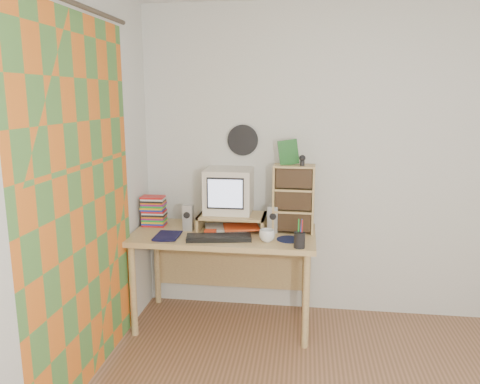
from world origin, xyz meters
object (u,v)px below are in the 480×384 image
(desk, at_px, (225,247))
(dvd_stack, at_px, (154,210))
(mug, at_px, (267,236))
(diary, at_px, (156,234))
(crt_monitor, at_px, (228,191))
(cd_rack, at_px, (294,199))
(keyboard, at_px, (219,238))

(desk, height_order, dvd_stack, dvd_stack)
(mug, height_order, diary, mug)
(crt_monitor, height_order, cd_rack, cd_rack)
(cd_rack, bearing_deg, diary, -162.62)
(crt_monitor, height_order, dvd_stack, crt_monitor)
(cd_rack, bearing_deg, dvd_stack, -179.41)
(cd_rack, relative_size, diary, 2.42)
(keyboard, xyz_separation_m, diary, (-0.48, 0.00, 0.01))
(crt_monitor, xyz_separation_m, dvd_stack, (-0.61, -0.03, -0.17))
(desk, distance_m, crt_monitor, 0.44)
(mug, bearing_deg, keyboard, -179.28)
(keyboard, distance_m, diary, 0.48)
(keyboard, relative_size, dvd_stack, 1.84)
(cd_rack, bearing_deg, mug, -120.51)
(desk, bearing_deg, keyboard, -90.80)
(dvd_stack, bearing_deg, diary, -71.39)
(dvd_stack, height_order, mug, dvd_stack)
(dvd_stack, height_order, diary, dvd_stack)
(cd_rack, bearing_deg, desk, -174.19)
(desk, height_order, cd_rack, cd_rack)
(cd_rack, height_order, diary, cd_rack)
(dvd_stack, relative_size, cd_rack, 0.49)
(keyboard, distance_m, mug, 0.35)
(mug, xyz_separation_m, diary, (-0.83, 0.00, -0.02))
(desk, height_order, diary, diary)
(cd_rack, distance_m, mug, 0.40)
(keyboard, bearing_deg, mug, -9.62)
(desk, distance_m, diary, 0.56)
(crt_monitor, relative_size, diary, 1.70)
(keyboard, relative_size, cd_rack, 0.91)
(desk, bearing_deg, dvd_stack, 174.34)
(dvd_stack, xyz_separation_m, diary, (0.11, -0.31, -0.11))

